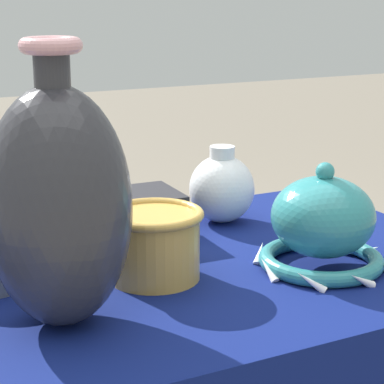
{
  "coord_description": "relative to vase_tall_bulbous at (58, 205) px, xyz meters",
  "views": [
    {
      "loc": [
        -0.38,
        -0.88,
        1.08
      ],
      "look_at": [
        0.05,
        -0.06,
        0.83
      ],
      "focal_mm": 70.0,
      "sensor_mm": 36.0,
      "label": 1
    }
  ],
  "objects": [
    {
      "name": "jar_round_porcelain",
      "position": [
        0.36,
        0.26,
        -0.08
      ],
      "size": [
        0.11,
        0.11,
        0.13
      ],
      "color": "white",
      "rests_on": "display_table"
    },
    {
      "name": "vase_dome_bell",
      "position": [
        0.38,
        0.01,
        -0.08
      ],
      "size": [
        0.19,
        0.19,
        0.16
      ],
      "color": "teal",
      "rests_on": "display_table"
    },
    {
      "name": "mosaic_tile_box",
      "position": [
        0.2,
        0.25,
        -0.11
      ],
      "size": [
        0.14,
        0.12,
        0.07
      ],
      "rotation": [
        0.0,
        0.0,
        -0.04
      ],
      "color": "#232328",
      "rests_on": "display_table"
    },
    {
      "name": "cup_wide_ochre",
      "position": [
        0.15,
        0.08,
        -0.09
      ],
      "size": [
        0.13,
        0.13,
        0.1
      ],
      "color": "gold",
      "rests_on": "display_table"
    },
    {
      "name": "vase_tall_bulbous",
      "position": [
        0.0,
        0.0,
        0.0
      ],
      "size": [
        0.17,
        0.17,
        0.33
      ],
      "color": "#2D2D33",
      "rests_on": "display_table"
    },
    {
      "name": "display_table",
      "position": [
        0.14,
        0.08,
        -0.24
      ],
      "size": [
        0.98,
        0.57,
        0.7
      ],
      "color": "brown",
      "rests_on": "ground_plane"
    }
  ]
}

